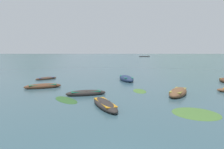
% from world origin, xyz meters
% --- Properties ---
extents(ground_plane, '(6000.00, 6000.00, 0.00)m').
position_xyz_m(ground_plane, '(0.00, 1500.00, 0.00)').
color(ground_plane, '#385660').
extents(mountain_1, '(995.43, 995.43, 293.62)m').
position_xyz_m(mountain_1, '(-768.51, 2092.22, 146.81)').
color(mountain_1, '#4C5B56').
rests_on(mountain_1, ground).
extents(mountain_2, '(971.03, 971.03, 398.51)m').
position_xyz_m(mountain_2, '(169.90, 2358.24, 199.25)').
color(mountain_2, slate).
rests_on(mountain_2, ground).
extents(mountain_3, '(1343.03, 1343.03, 530.78)m').
position_xyz_m(mountain_3, '(1014.76, 1979.03, 265.39)').
color(mountain_3, slate).
rests_on(mountain_3, ground).
extents(rowboat_2, '(3.96, 2.37, 0.60)m').
position_xyz_m(rowboat_2, '(-6.51, 15.70, 0.19)').
color(rowboat_2, brown).
rests_on(rowboat_2, ground).
extents(rowboat_3, '(2.27, 4.11, 0.56)m').
position_xyz_m(rowboat_3, '(0.02, 8.16, 0.17)').
color(rowboat_3, '#2D2826').
rests_on(rowboat_3, ground).
extents(rowboat_5, '(3.67, 1.65, 0.57)m').
position_xyz_m(rowboat_5, '(-1.60, 11.98, 0.18)').
color(rowboat_5, '#2D2826').
rests_on(rowboat_5, ground).
extents(rowboat_7, '(3.27, 4.01, 0.74)m').
position_xyz_m(rowboat_7, '(6.57, 11.65, 0.23)').
color(rowboat_7, brown).
rests_on(rowboat_7, ground).
extents(rowboat_8, '(2.14, 4.66, 0.87)m').
position_xyz_m(rowboat_8, '(3.06, 20.72, 0.27)').
color(rowboat_8, navy).
rests_on(rowboat_8, ground).
extents(rowboat_9, '(2.92, 2.68, 0.43)m').
position_xyz_m(rowboat_9, '(-8.14, 22.47, 0.14)').
color(rowboat_9, '#4C3323').
rests_on(rowboat_9, ground).
extents(ferry_0, '(10.84, 6.72, 2.54)m').
position_xyz_m(ferry_0, '(41.85, 185.29, 0.45)').
color(ferry_0, '#2D2826').
rests_on(ferry_0, ground).
extents(weed_patch_0, '(2.78, 3.22, 0.14)m').
position_xyz_m(weed_patch_0, '(-3.04, 10.26, 0.00)').
color(weed_patch_0, '#2D5628').
rests_on(weed_patch_0, ground).
extents(weed_patch_1, '(1.24, 2.36, 0.14)m').
position_xyz_m(weed_patch_1, '(3.48, 13.49, 0.00)').
color(weed_patch_1, '#477033').
rests_on(weed_patch_1, ground).
extents(weed_patch_2, '(3.80, 3.72, 0.14)m').
position_xyz_m(weed_patch_2, '(5.59, 6.43, 0.00)').
color(weed_patch_2, '#477033').
rests_on(weed_patch_2, ground).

